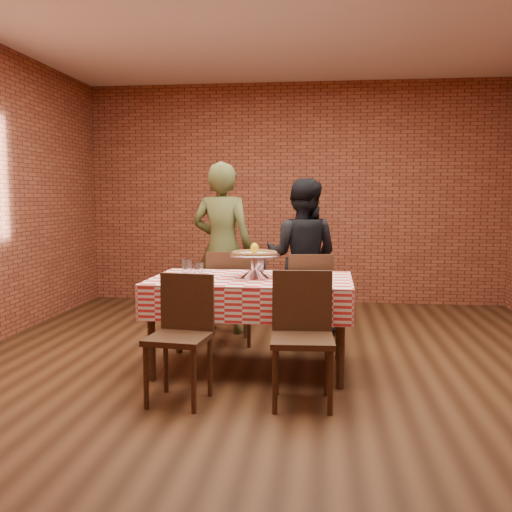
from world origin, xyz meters
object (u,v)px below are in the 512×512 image
object	(u,v)px
table	(251,324)
water_glass_left	(199,270)
pizza	(255,254)
chair_far_right	(308,299)
chair_near_right	(302,340)
condiment_caddy	(259,264)
diner_olive	(222,248)
chair_near_left	(179,340)
water_glass_right	(187,267)
chair_far_left	(228,297)
pizza_stand	(255,266)
diner_black	(302,257)

from	to	relation	value
table	water_glass_left	distance (m)	0.62
pizza	chair_far_right	bearing A→B (deg)	62.20
chair_near_right	chair_far_right	xyz separation A→B (m)	(-0.00, 1.57, -0.00)
water_glass_left	condiment_caddy	xyz separation A→B (m)	(0.45, 0.37, 0.01)
diner_olive	condiment_caddy	bearing A→B (deg)	126.11
table	condiment_caddy	size ratio (longest dim) A/B	10.54
diner_olive	table	bearing A→B (deg)	119.52
condiment_caddy	chair_near_left	bearing A→B (deg)	-104.36
water_glass_left	condiment_caddy	bearing A→B (deg)	39.70
pizza	water_glass_right	xyz separation A→B (m)	(-0.59, 0.13, -0.13)
chair_near_left	table	bearing A→B (deg)	71.20
diner_olive	chair_near_right	bearing A→B (deg)	123.43
condiment_caddy	chair_far_left	distance (m)	0.72
water_glass_left	diner_olive	size ratio (longest dim) A/B	0.07
chair_far_right	water_glass_right	bearing A→B (deg)	24.02
water_glass_right	condiment_caddy	xyz separation A→B (m)	(0.59, 0.15, 0.01)
water_glass_right	chair_near_right	size ratio (longest dim) A/B	0.14
pizza_stand	water_glass_right	xyz separation A→B (m)	(-0.59, 0.13, -0.03)
chair_near_left	chair_far_left	xyz separation A→B (m)	(0.07, 1.62, 0.02)
pizza_stand	water_glass_left	world-z (taller)	pizza_stand
water_glass_right	diner_black	xyz separation A→B (m)	(0.93, 1.15, -0.02)
pizza	chair_far_right	xyz separation A→B (m)	(0.42, 0.79, -0.50)
chair_near_right	pizza_stand	bearing A→B (deg)	115.00
pizza_stand	diner_olive	bearing A→B (deg)	111.38
pizza	diner_olive	xyz separation A→B (m)	(-0.49, 1.24, -0.07)
water_glass_right	chair_far_left	distance (m)	0.79
water_glass_left	chair_far_right	xyz separation A→B (m)	(0.86, 0.88, -0.38)
pizza_stand	water_glass_left	xyz separation A→B (m)	(-0.44, -0.10, -0.03)
chair_near_left	chair_far_left	world-z (taller)	chair_far_left
pizza_stand	water_glass_left	distance (m)	0.45
pizza_stand	pizza	bearing A→B (deg)	0.00
water_glass_right	chair_near_left	world-z (taller)	water_glass_right
diner_olive	water_glass_left	bearing A→B (deg)	101.13
pizza_stand	diner_olive	distance (m)	1.33
condiment_caddy	pizza	bearing A→B (deg)	-83.72
pizza	chair_near_right	xyz separation A→B (m)	(0.42, -0.78, -0.50)
diner_olive	diner_black	bearing A→B (deg)	-168.50
pizza_stand	diner_black	size ratio (longest dim) A/B	0.26
chair_near_left	diner_black	bearing A→B (deg)	77.16
chair_near_right	condiment_caddy	bearing A→B (deg)	108.39
pizza	chair_near_right	bearing A→B (deg)	-61.87
water_glass_left	chair_far_left	size ratio (longest dim) A/B	0.14
chair_near_right	chair_far_left	world-z (taller)	chair_far_left
pizza	diner_olive	world-z (taller)	diner_olive
water_glass_left	water_glass_right	distance (m)	0.27
condiment_caddy	chair_near_left	xyz separation A→B (m)	(-0.43, -1.11, -0.40)
chair_near_left	chair_far_right	world-z (taller)	chair_far_right
pizza	diner_olive	size ratio (longest dim) A/B	0.21
chair_far_right	condiment_caddy	bearing A→B (deg)	41.83
chair_near_left	water_glass_right	bearing A→B (deg)	107.04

